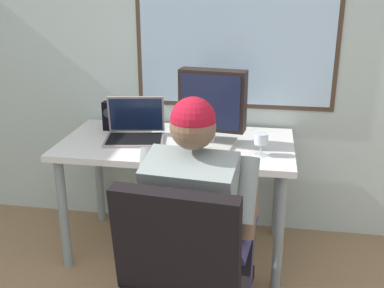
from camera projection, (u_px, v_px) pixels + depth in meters
name	position (u px, v px, depth m)	size (l,w,h in m)	color
wall_rear	(181.00, 32.00, 3.01)	(5.48, 0.08, 2.72)	silver
desk	(177.00, 155.00, 2.83)	(1.40, 0.74, 0.75)	gray
office_chair	(185.00, 264.00, 1.92)	(0.58, 0.62, 0.96)	black
person_seated	(201.00, 213.00, 2.14)	(0.55, 0.84, 1.24)	#443D71
crt_monitor	(212.00, 103.00, 2.68)	(0.40, 0.25, 0.45)	beige
laptop	(135.00, 128.00, 2.85)	(0.40, 0.35, 0.25)	gray
wine_glass	(261.00, 140.00, 2.56)	(0.08, 0.08, 0.13)	silver
desk_speaker	(110.00, 116.00, 2.99)	(0.09, 0.07, 0.19)	black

